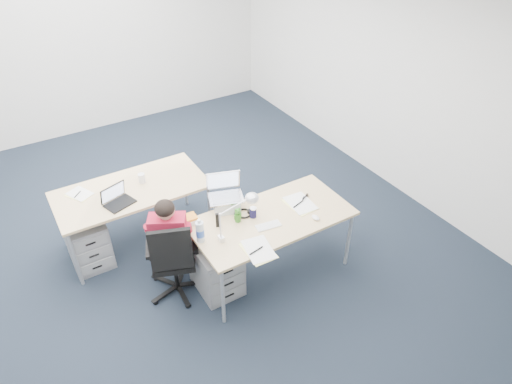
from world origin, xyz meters
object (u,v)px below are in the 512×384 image
dark_laptop (118,196)px  water_bottle (200,230)px  drawer_pedestal_near (216,268)px  book_stack (189,220)px  computer_mouse (316,218)px  office_chair (175,272)px  can_koozie (253,212)px  cordless_phone (218,220)px  silver_laptop (226,194)px  sunglasses (305,197)px  seated_person (172,239)px  bear_figurine (238,215)px  drawer_pedestal_far (87,242)px  headphones (244,213)px  desk_far (131,192)px  far_cup (142,178)px  desk_lamp (233,218)px  wireless_keyboard (268,226)px  desk_near (271,220)px

dark_laptop → water_bottle: bearing=-82.2°
drawer_pedestal_near → book_stack: size_ratio=3.23×
computer_mouse → drawer_pedestal_near: bearing=158.7°
office_chair → computer_mouse: size_ratio=9.99×
can_koozie → cordless_phone: 0.37m
drawer_pedestal_near → silver_laptop: 0.75m
sunglasses → seated_person: bearing=143.5°
office_chair → bear_figurine: 0.86m
drawer_pedestal_far → book_stack: book_stack is taller
office_chair → headphones: office_chair is taller
bear_figurine → seated_person: bearing=178.5°
drawer_pedestal_far → computer_mouse: computer_mouse is taller
cordless_phone → sunglasses: 0.99m
silver_laptop → headphones: silver_laptop is taller
bear_figurine → dark_laptop: 1.25m
seated_person → bear_figurine: size_ratio=7.13×
seated_person → cordless_phone: size_ratio=7.27×
desk_far → headphones: 1.31m
seated_person → headphones: size_ratio=5.60×
computer_mouse → water_bottle: (-1.10, 0.30, 0.11)m
desk_far → seated_person: 0.82m
computer_mouse → far_cup: far_cup is taller
desk_lamp → silver_laptop: bearing=61.5°
wireless_keyboard → far_cup: far_cup is taller
desk_far → book_stack: size_ratio=9.40×
silver_laptop → wireless_keyboard: silver_laptop is taller
drawer_pedestal_near → far_cup: far_cup is taller
desk_near → can_koozie: bearing=148.3°
silver_laptop → dark_laptop: bearing=163.3°
drawer_pedestal_near → headphones: (0.39, 0.10, 0.47)m
bear_figurine → dark_laptop: (-0.90, 0.87, 0.03)m
headphones → can_koozie: can_koozie is taller
drawer_pedestal_far → far_cup: (0.72, 0.10, 0.51)m
headphones → cordless_phone: 0.31m
bear_figurine → book_stack: size_ratio=0.92×
wireless_keyboard → headphones: size_ratio=1.23×
drawer_pedestal_far → headphones: 1.75m
desk_far → sunglasses: sunglasses is taller
cordless_phone → desk_lamp: (0.06, -0.20, 0.14)m
water_bottle → desk_lamp: 0.32m
headphones → bear_figurine: size_ratio=1.27×
desk_near → drawer_pedestal_far: size_ratio=2.91×
headphones → desk_lamp: size_ratio=0.46×
bear_figurine → sunglasses: 0.79m
drawer_pedestal_near → bear_figurine: bearing=8.0°
drawer_pedestal_near → desk_lamp: size_ratio=1.28×
computer_mouse → sunglasses: (0.12, 0.33, -0.00)m
wireless_keyboard → dark_laptop: size_ratio=0.86×
book_stack → dark_laptop: 0.81m
book_stack → desk_lamp: desk_lamp is taller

